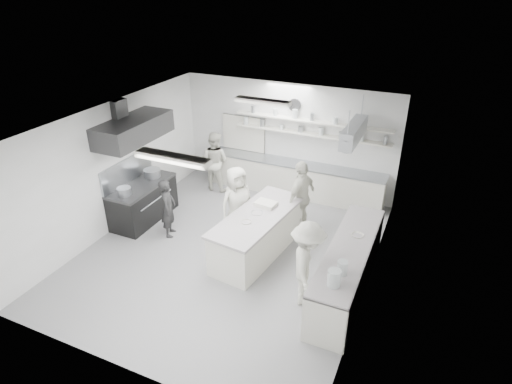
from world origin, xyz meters
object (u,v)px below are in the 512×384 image
at_px(cook_back, 215,161).
at_px(right_counter, 347,269).
at_px(stove, 143,203).
at_px(prep_island, 258,235).
at_px(cook_stove, 168,208).
at_px(back_counter, 292,178).

bearing_deg(cook_back, right_counter, 148.30).
relative_size(stove, cook_back, 1.06).
distance_m(prep_island, cook_stove, 2.20).
distance_m(back_counter, cook_back, 2.20).
bearing_deg(back_counter, cook_stove, -121.07).
xyz_separation_m(back_counter, right_counter, (2.35, -3.40, 0.01)).
relative_size(back_counter, cook_stove, 3.53).
distance_m(stove, prep_island, 3.19).
bearing_deg(cook_back, back_counter, -163.42).
bearing_deg(cook_back, stove, 70.28).
xyz_separation_m(right_counter, cook_stove, (-4.25, 0.25, 0.24)).
relative_size(back_counter, prep_island, 2.00).
relative_size(right_counter, cook_stove, 2.33).
xyz_separation_m(stove, right_counter, (5.25, -0.60, 0.02)).
distance_m(stove, cook_stove, 1.09).
relative_size(back_counter, right_counter, 1.52).
bearing_deg(back_counter, cook_back, -164.00).
distance_m(cook_stove, cook_back, 2.56).
bearing_deg(back_counter, right_counter, -55.35).
bearing_deg(right_counter, cook_stove, 176.64).
bearing_deg(stove, back_counter, 43.99).
height_order(stove, cook_back, cook_back).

